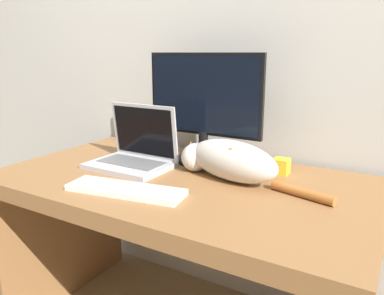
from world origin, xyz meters
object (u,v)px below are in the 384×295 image
at_px(monitor, 204,107).
at_px(cat, 229,160).
at_px(laptop, 134,154).
at_px(external_keyboard, 125,190).

bearing_deg(monitor, cat, -39.21).
xyz_separation_m(monitor, laptop, (-0.21, -0.20, -0.18)).
bearing_deg(external_keyboard, laptop, 114.03).
bearing_deg(cat, monitor, 155.36).
bearing_deg(external_keyboard, cat, 42.82).
relative_size(monitor, cat, 0.85).
bearing_deg(monitor, external_keyboard, -95.68).
height_order(external_keyboard, cat, cat).
xyz_separation_m(monitor, cat, (0.19, -0.15, -0.16)).
distance_m(monitor, laptop, 0.35).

